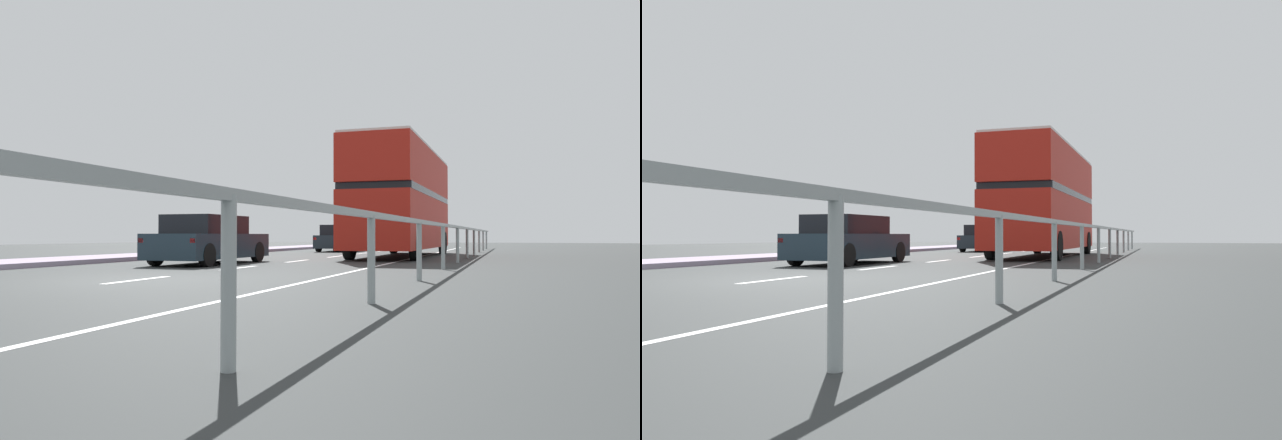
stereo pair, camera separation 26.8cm
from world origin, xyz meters
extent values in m
cube|color=#2E3232|center=(0.00, 0.00, -0.05)|extent=(73.70, 120.00, 0.10)
cube|color=silver|center=(0.00, -0.11, 0.00)|extent=(0.16, 2.02, 0.01)
cube|color=silver|center=(0.00, 4.18, 0.00)|extent=(0.16, 2.02, 0.01)
cube|color=silver|center=(0.00, 8.48, 0.00)|extent=(0.16, 2.02, 0.01)
cube|color=silver|center=(0.00, 12.77, 0.00)|extent=(0.16, 2.02, 0.01)
cube|color=silver|center=(0.00, 17.07, 0.00)|extent=(0.16, 2.02, 0.01)
cube|color=silver|center=(0.00, 21.36, 0.00)|extent=(0.16, 2.02, 0.01)
cube|color=silver|center=(0.00, 25.65, 0.00)|extent=(0.16, 2.02, 0.01)
cube|color=silver|center=(0.00, 29.95, 0.00)|extent=(0.16, 2.02, 0.01)
cube|color=silver|center=(3.20, 9.00, 0.00)|extent=(0.12, 46.00, 0.01)
cube|color=#8D9798|center=(5.12, 9.00, 1.11)|extent=(0.08, 42.00, 0.08)
cylinder|color=#8D9798|center=(5.12, -6.27, 0.55)|extent=(0.10, 0.10, 1.11)
cylinder|color=#8D9798|center=(5.12, -2.45, 0.55)|extent=(0.10, 0.10, 1.11)
cylinder|color=#8D9798|center=(5.12, 1.36, 0.55)|extent=(0.10, 0.10, 1.11)
cylinder|color=#8D9798|center=(5.12, 5.18, 0.55)|extent=(0.10, 0.10, 1.11)
cylinder|color=#8D9798|center=(5.12, 9.00, 0.55)|extent=(0.10, 0.10, 1.11)
cylinder|color=#8D9798|center=(5.12, 12.82, 0.55)|extent=(0.10, 0.10, 1.11)
cylinder|color=#8D9798|center=(5.12, 16.64, 0.55)|extent=(0.10, 0.10, 1.11)
cylinder|color=#8D9798|center=(5.12, 20.45, 0.55)|extent=(0.10, 0.10, 1.11)
cylinder|color=#8D9798|center=(5.12, 24.27, 0.55)|extent=(0.10, 0.10, 1.11)
cylinder|color=#8D9798|center=(5.12, 28.09, 0.55)|extent=(0.10, 0.10, 1.11)
cube|color=#AE1D12|center=(2.49, 13.80, 1.35)|extent=(2.53, 10.68, 1.99)
cube|color=black|center=(2.49, 13.80, 2.46)|extent=(2.55, 10.25, 0.24)
cube|color=#AE1D12|center=(2.49, 13.80, 3.39)|extent=(2.53, 10.68, 1.61)
cube|color=silver|center=(2.49, 13.80, 4.24)|extent=(2.48, 10.46, 0.10)
cube|color=black|center=(2.51, 19.12, 1.45)|extent=(2.24, 0.05, 1.40)
cube|color=yellow|center=(2.51, 19.12, 3.79)|extent=(1.50, 0.04, 0.28)
cylinder|color=black|center=(1.36, 17.74, 0.50)|extent=(0.28, 1.00, 1.00)
cylinder|color=black|center=(3.65, 17.73, 0.50)|extent=(0.28, 1.00, 1.00)
cylinder|color=black|center=(1.33, 10.07, 0.50)|extent=(0.28, 1.00, 1.00)
cylinder|color=black|center=(3.63, 10.06, 0.50)|extent=(0.28, 1.00, 1.00)
cube|color=#1B2A35|center=(-1.84, 5.92, 0.54)|extent=(1.87, 4.53, 0.72)
cube|color=black|center=(-1.84, 5.70, 1.17)|extent=(1.62, 2.50, 0.54)
cube|color=red|center=(-2.67, 3.72, 0.72)|extent=(0.16, 0.06, 0.12)
cube|color=red|center=(-1.08, 3.69, 0.72)|extent=(0.16, 0.06, 0.12)
cylinder|color=black|center=(-2.63, 7.49, 0.32)|extent=(0.21, 0.64, 0.64)
cylinder|color=black|center=(-0.99, 7.46, 0.32)|extent=(0.21, 0.64, 0.64)
cylinder|color=black|center=(-2.68, 4.39, 0.32)|extent=(0.21, 0.64, 0.64)
cylinder|color=black|center=(-1.04, 4.36, 0.32)|extent=(0.21, 0.64, 0.64)
cube|color=#1C2830|center=(-1.95, 20.31, 0.51)|extent=(1.82, 4.43, 0.67)
cube|color=black|center=(-1.95, 20.09, 1.12)|extent=(1.59, 2.44, 0.54)
cube|color=red|center=(-2.72, 18.12, 0.68)|extent=(0.16, 0.06, 0.12)
cube|color=red|center=(-1.14, 18.14, 0.68)|extent=(0.16, 0.06, 0.12)
cylinder|color=black|center=(-2.77, 21.81, 0.32)|extent=(0.21, 0.64, 0.64)
cylinder|color=black|center=(-1.15, 21.82, 0.32)|extent=(0.21, 0.64, 0.64)
cylinder|color=black|center=(-2.75, 18.79, 0.32)|extent=(0.21, 0.64, 0.64)
cylinder|color=black|center=(-1.12, 18.81, 0.32)|extent=(0.21, 0.64, 0.64)
camera|label=1|loc=(6.82, -9.56, 0.85)|focal=32.79mm
camera|label=2|loc=(7.08, -9.48, 0.85)|focal=32.79mm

